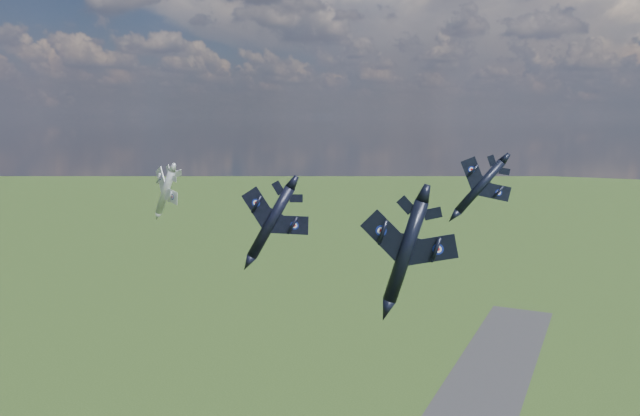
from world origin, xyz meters
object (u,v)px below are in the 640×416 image
at_px(jet_right_navy, 406,251).
at_px(jet_left_silver, 165,192).
at_px(jet_high_navy, 480,187).
at_px(jet_lead_navy, 271,222).

height_order(jet_right_navy, jet_left_silver, jet_left_silver).
xyz_separation_m(jet_right_navy, jet_high_navy, (-0.30, 36.27, 2.40)).
xyz_separation_m(jet_lead_navy, jet_left_silver, (-30.31, 18.15, 0.09)).
xyz_separation_m(jet_lead_navy, jet_right_navy, (18.99, -7.91, -0.19)).
relative_size(jet_high_navy, jet_left_silver, 1.05).
relative_size(jet_right_navy, jet_high_navy, 1.05).
bearing_deg(jet_right_navy, jet_lead_navy, 141.94).
relative_size(jet_lead_navy, jet_right_navy, 0.95).
distance_m(jet_high_navy, jet_left_silver, 50.09).
bearing_deg(jet_high_navy, jet_right_navy, -111.70).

